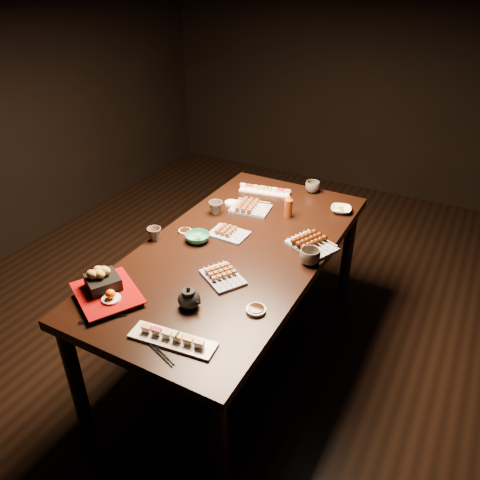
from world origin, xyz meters
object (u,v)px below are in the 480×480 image
teacup_near_left (154,234)px  teacup_far_left (216,208)px  sushi_platter_far (265,189)px  teacup_mid_right (310,257)px  teapot (189,297)px  edamame_bowl_green (198,238)px  sushi_platter_near (172,337)px  yakitori_plate_center (229,231)px  dining_table (236,304)px  edamame_bowl_cream (341,210)px  teacup_far_right (313,187)px  yakitori_plate_right (223,274)px  tempura_tray (106,286)px  condiment_bottle (288,205)px  yakitori_plate_left (251,205)px

teacup_near_left → teacup_far_left: 0.43m
sushi_platter_far → teacup_mid_right: 0.85m
teapot → edamame_bowl_green: bearing=130.8°
sushi_platter_near → yakitori_plate_center: yakitori_plate_center is taller
dining_table → edamame_bowl_cream: 0.84m
sushi_platter_near → teacup_near_left: teacup_near_left is taller
sushi_platter_far → teapot: 1.22m
teacup_far_left → teacup_far_right: size_ratio=0.91×
edamame_bowl_green → edamame_bowl_cream: edamame_bowl_green is taller
yakitori_plate_right → edamame_bowl_green: (-0.29, 0.23, -0.01)m
edamame_bowl_cream → teacup_far_right: teacup_far_right is taller
dining_table → teacup_near_left: teacup_near_left is taller
dining_table → sushi_platter_far: size_ratio=5.52×
yakitori_plate_center → sushi_platter_near: bearing=-74.7°
teacup_near_left → teapot: 0.61m
edamame_bowl_cream → teacup_mid_right: bearing=-86.7°
tempura_tray → sushi_platter_near: bearing=17.1°
teacup_near_left → condiment_bottle: size_ratio=0.51×
edamame_bowl_green → condiment_bottle: size_ratio=0.89×
edamame_bowl_cream → teacup_far_left: (-0.65, -0.38, 0.02)m
dining_table → sushi_platter_near: (0.12, -0.73, 0.40)m
sushi_platter_far → tempura_tray: tempura_tray is taller
yakitori_plate_right → teacup_far_left: size_ratio=2.48×
yakitori_plate_right → teapot: teapot is taller
yakitori_plate_center → teapot: (0.15, -0.61, 0.02)m
yakitori_plate_right → teacup_far_left: (-0.37, 0.55, 0.01)m
sushi_platter_near → teapot: bearing=99.8°
edamame_bowl_green → teacup_near_left: bearing=-155.2°
sushi_platter_far → tempura_tray: 1.33m
yakitori_plate_left → teacup_near_left: 0.63m
edamame_bowl_green → teacup_far_left: size_ratio=1.57×
edamame_bowl_green → teacup_mid_right: bearing=7.8°
teacup_far_right → teacup_mid_right: bearing=-70.0°
teacup_mid_right → teacup_far_right: 0.84m
sushi_platter_far → edamame_bowl_green: bearing=75.9°
yakitori_plate_left → teacup_far_left: (-0.16, -0.14, 0.01)m
yakitori_plate_center → tempura_tray: 0.76m
tempura_tray → sushi_platter_far: bearing=113.5°
teacup_mid_right → teacup_far_right: teacup_mid_right is taller
sushi_platter_far → edamame_bowl_cream: (0.52, -0.03, -0.01)m
teacup_far_right → yakitori_plate_left: bearing=-119.8°
yakitori_plate_right → teacup_mid_right: teacup_mid_right is taller
yakitori_plate_right → edamame_bowl_green: bearing=172.9°
dining_table → tempura_tray: (-0.30, -0.64, 0.43)m
sushi_platter_far → teacup_far_left: teacup_far_left is taller
sushi_platter_far → yakitori_plate_right: bearing=94.0°
teacup_mid_right → dining_table: bearing=-173.5°
tempura_tray → dining_table: bearing=94.1°
yakitori_plate_left → yakitori_plate_right: bearing=-81.2°
yakitori_plate_left → tempura_tray: 1.07m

